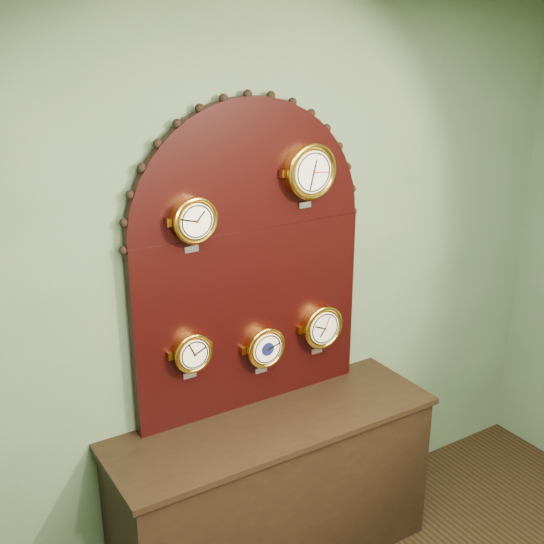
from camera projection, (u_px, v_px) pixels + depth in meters
wall_back at (245, 292)px, 3.34m from camera, size 4.00×0.00×4.00m
shop_counter at (274, 495)px, 3.46m from camera, size 1.60×0.50×0.80m
display_board at (249, 250)px, 3.22m from camera, size 1.26×0.06×1.53m
roman_clock at (194, 220)px, 2.94m from camera, size 0.21×0.08×0.26m
arabic_clock at (310, 171)px, 3.19m from camera, size 0.27×0.08×0.31m
hygrometer at (192, 352)px, 3.13m from camera, size 0.19×0.08×0.24m
barometer at (264, 347)px, 3.35m from camera, size 0.21×0.08×0.26m
tide_clock at (321, 326)px, 3.51m from camera, size 0.23×0.08×0.28m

